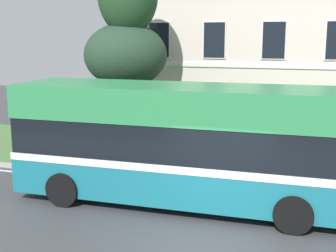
{
  "coord_description": "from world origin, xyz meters",
  "views": [
    {
      "loc": [
        2.16,
        -9.49,
        4.66
      ],
      "look_at": [
        -2.66,
        5.23,
        1.66
      ],
      "focal_mm": 49.51,
      "sensor_mm": 36.0,
      "label": 1
    }
  ],
  "objects_px": {
    "single_decker_bus": "(183,143)",
    "georgian_townhouse": "(310,21)",
    "litter_bin": "(194,159)",
    "evergreen_tree": "(128,78)"
  },
  "relations": [
    {
      "from": "georgian_townhouse",
      "to": "evergreen_tree",
      "type": "height_order",
      "value": "georgian_townhouse"
    },
    {
      "from": "georgian_townhouse",
      "to": "evergreen_tree",
      "type": "relative_size",
      "value": 1.96
    },
    {
      "from": "evergreen_tree",
      "to": "litter_bin",
      "type": "distance_m",
      "value": 5.73
    },
    {
      "from": "single_decker_bus",
      "to": "georgian_townhouse",
      "type": "bearing_deg",
      "value": 78.09
    },
    {
      "from": "evergreen_tree",
      "to": "georgian_townhouse",
      "type": "bearing_deg",
      "value": 50.84
    },
    {
      "from": "litter_bin",
      "to": "georgian_townhouse",
      "type": "bearing_deg",
      "value": 75.55
    },
    {
      "from": "evergreen_tree",
      "to": "litter_bin",
      "type": "height_order",
      "value": "evergreen_tree"
    },
    {
      "from": "evergreen_tree",
      "to": "single_decker_bus",
      "type": "relative_size",
      "value": 0.88
    },
    {
      "from": "litter_bin",
      "to": "single_decker_bus",
      "type": "bearing_deg",
      "value": -82.86
    },
    {
      "from": "evergreen_tree",
      "to": "single_decker_bus",
      "type": "distance_m",
      "value": 7.3
    }
  ]
}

